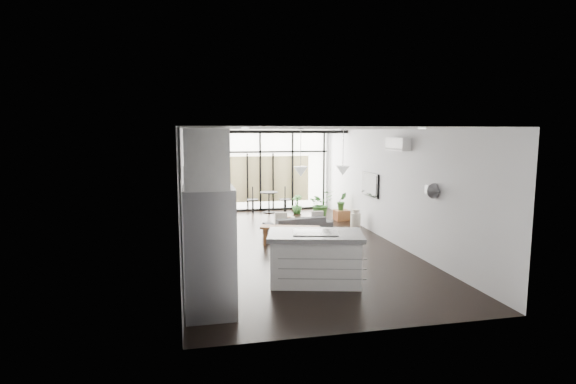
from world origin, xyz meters
name	(u,v)px	position (x,y,z in m)	size (l,w,h in m)	color
floor	(291,244)	(0.00, 0.00, 0.00)	(5.00, 10.00, 0.00)	black
ceiling	(291,129)	(0.00, 0.00, 2.80)	(5.00, 10.00, 0.00)	silver
wall_left	(185,190)	(-2.50, 0.00, 1.40)	(0.02, 10.00, 2.80)	silver
wall_right	(387,185)	(2.50, 0.00, 1.40)	(0.02, 10.00, 2.80)	silver
wall_back	(260,170)	(0.00, 5.00, 1.40)	(5.00, 0.02, 2.80)	silver
wall_front	(371,232)	(0.00, -5.00, 1.40)	(5.00, 0.02, 2.80)	silver
glazing	(260,171)	(0.00, 4.88, 1.40)	(5.00, 0.20, 2.80)	black
skylight	(264,131)	(0.00, 4.00, 2.77)	(4.70, 1.90, 0.06)	silver
neighbour_building	(260,179)	(0.00, 4.95, 1.10)	(3.50, 0.02, 1.60)	beige
island	(315,258)	(-0.18, -2.89, 0.46)	(1.70, 1.01, 0.93)	white
cooktop	(315,233)	(-0.18, -2.89, 0.93)	(0.80, 0.53, 0.01)	black
fridge	(210,251)	(-2.10, -3.85, 0.96)	(0.74, 0.93, 1.92)	#A7A7AC
appliance_column	(208,232)	(-2.09, -3.15, 1.09)	(0.56, 0.59, 2.19)	white
upper_cabinets	(205,157)	(-2.12, -3.50, 2.35)	(0.62, 1.75, 0.86)	white
pendant_left	(301,172)	(-0.40, -2.65, 2.02)	(0.26, 0.26, 0.18)	silver
pendant_right	(343,171)	(0.40, -2.65, 2.02)	(0.26, 0.26, 0.18)	silver
sofa	(298,222)	(0.40, 0.89, 0.34)	(1.76, 0.52, 0.69)	#535356
console_bench	(290,236)	(-0.03, -0.10, 0.23)	(1.43, 0.36, 0.46)	brown
pouf	(286,224)	(0.20, 1.49, 0.19)	(0.48, 0.48, 0.38)	beige
crate	(342,215)	(2.21, 2.61, 0.16)	(0.42, 0.42, 0.32)	brown
plant_tall	(321,207)	(1.71, 3.23, 0.34)	(0.79, 0.88, 0.68)	#2E6026
plant_med	(297,208)	(1.11, 4.01, 0.18)	(0.35, 0.63, 0.35)	#2E6026
plant_crate	(342,206)	(2.21, 2.61, 0.44)	(0.31, 0.56, 0.25)	#2E6026
milk_can	(356,219)	(2.18, 1.31, 0.28)	(0.29, 0.29, 0.56)	beige
bistro_set	(269,203)	(0.21, 4.37, 0.33)	(1.39, 0.56, 0.67)	black
tv	(370,184)	(2.46, 1.00, 1.30)	(0.05, 1.10, 0.65)	black
ac_unit	(398,144)	(2.38, -0.80, 2.45)	(0.22, 0.90, 0.30)	white
framed_art	(186,186)	(-2.47, -0.50, 1.55)	(0.04, 0.70, 0.90)	black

